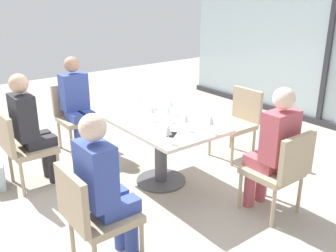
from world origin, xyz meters
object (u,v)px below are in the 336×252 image
object	(u,v)px
wine_glass_2	(140,97)
person_side_end	(77,100)
chair_near_window	(238,119)
coffee_cup	(154,106)
wine_glass_6	(186,118)
wine_glass_0	(211,120)
cell_phone_on_table	(172,134)
chair_front_right	(93,212)
handbag_1	(47,154)
chair_front_left	(22,145)
person_front_left	(30,125)
wine_glass_3	(152,109)
chair_side_end	(74,113)
person_far_right	(274,145)
wine_glass_5	(170,103)
wine_glass_1	(168,130)
chair_far_right	(281,168)
wine_glass_4	(168,110)
person_front_right	(104,184)
dining_table_main	(161,136)

from	to	relation	value
wine_glass_2	person_side_end	bearing A→B (deg)	-154.74
chair_near_window	coffee_cup	world-z (taller)	chair_near_window
wine_glass_2	wine_glass_6	world-z (taller)	same
wine_glass_0	cell_phone_on_table	world-z (taller)	wine_glass_0
chair_front_right	handbag_1	xyz separation A→B (m)	(-2.04, 0.38, -0.36)
chair_front_left	person_front_left	distance (m)	0.23
chair_front_left	wine_glass_3	xyz separation A→B (m)	(0.77, 1.16, 0.37)
chair_side_end	wine_glass_6	xyz separation A→B (m)	(1.91, 0.35, 0.37)
person_far_right	wine_glass_5	distance (m)	1.27
chair_front_left	wine_glass_0	world-z (taller)	wine_glass_0
chair_front_left	wine_glass_1	world-z (taller)	wine_glass_1
person_far_right	wine_glass_0	xyz separation A→B (m)	(-0.52, -0.32, 0.16)
wine_glass_1	wine_glass_2	xyz separation A→B (m)	(-1.08, 0.41, 0.00)
chair_far_right	wine_glass_1	size ratio (longest dim) A/B	4.70
chair_front_right	wine_glass_5	distance (m)	1.78
person_far_right	chair_far_right	bearing A→B (deg)	0.00
cell_phone_on_table	handbag_1	bearing A→B (deg)	167.53
wine_glass_2	cell_phone_on_table	xyz separation A→B (m)	(0.93, -0.25, -0.13)
chair_side_end	cell_phone_on_table	size ratio (longest dim) A/B	6.04
wine_glass_6	person_side_end	bearing A→B (deg)	-168.85
wine_glass_4	wine_glass_0	bearing A→B (deg)	13.34
person_front_right	wine_glass_1	world-z (taller)	person_front_right
person_far_right	wine_glass_4	size ratio (longest dim) A/B	6.81
person_front_left	chair_far_right	bearing A→B (deg)	38.40
coffee_cup	person_front_right	bearing A→B (deg)	-47.40
chair_far_right	wine_glass_0	world-z (taller)	wine_glass_0
cell_phone_on_table	handbag_1	distance (m)	1.86
chair_near_window	person_side_end	world-z (taller)	person_side_end
wine_glass_6	person_far_right	bearing A→B (deg)	32.39
chair_front_right	cell_phone_on_table	xyz separation A→B (m)	(-0.42, 1.08, 0.24)
coffee_cup	wine_glass_3	bearing A→B (deg)	-37.65
person_far_right	wine_glass_0	size ratio (longest dim) A/B	6.81
chair_front_left	wine_glass_4	distance (m)	1.61
wine_glass_1	wine_glass_3	world-z (taller)	same
wine_glass_1	person_far_right	bearing A→B (deg)	54.91
wine_glass_3	chair_far_right	bearing A→B (deg)	23.99
wine_glass_1	chair_front_left	bearing A→B (deg)	-146.01
dining_table_main	coffee_cup	bearing A→B (deg)	154.58
person_far_right	wine_glass_5	bearing A→B (deg)	-167.81
chair_side_end	person_side_end	size ratio (longest dim) A/B	0.69
person_front_right	wine_glass_5	distance (m)	1.66
chair_side_end	cell_phone_on_table	bearing A→B (deg)	4.98
chair_side_end	coffee_cup	xyz separation A→B (m)	(1.14, 0.51, 0.28)
chair_front_right	wine_glass_5	xyz separation A→B (m)	(-0.94, 1.46, 0.37)
wine_glass_6	wine_glass_0	bearing A→B (deg)	35.45
chair_front_left	chair_near_window	size ratio (longest dim) A/B	1.00
chair_front_left	wine_glass_5	xyz separation A→B (m)	(0.71, 1.46, 0.37)
person_front_right	wine_glass_3	xyz separation A→B (m)	(-0.87, 1.06, 0.16)
chair_front_left	person_front_left	bearing A→B (deg)	90.00
chair_front_left	chair_side_end	bearing A→B (deg)	127.35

